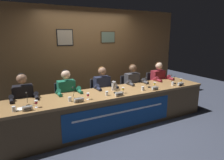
# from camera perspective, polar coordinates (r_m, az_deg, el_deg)

# --- Properties ---
(ground_plane) EXTENTS (12.00, 12.00, 0.00)m
(ground_plane) POSITION_cam_1_polar(r_m,az_deg,el_deg) (4.39, 0.00, -12.74)
(ground_plane) COLOR #383D4C
(wall_back_panelled) EXTENTS (5.72, 0.14, 2.60)m
(wall_back_panelled) POSITION_cam_1_polar(r_m,az_deg,el_deg) (5.28, -7.27, 6.36)
(wall_back_panelled) COLOR brown
(wall_back_panelled) RESTS_ON ground_plane
(conference_table) EXTENTS (4.52, 0.87, 0.75)m
(conference_table) POSITION_cam_1_polar(r_m,az_deg,el_deg) (4.09, 0.82, -6.76)
(conference_table) COLOR olive
(conference_table) RESTS_ON ground_plane
(chair_far_left) EXTENTS (0.44, 0.45, 0.88)m
(chair_far_left) POSITION_cam_1_polar(r_m,az_deg,el_deg) (4.38, -24.24, -8.05)
(chair_far_left) COLOR black
(chair_far_left) RESTS_ON ground_plane
(panelist_far_left) EXTENTS (0.51, 0.48, 1.21)m
(panelist_far_left) POSITION_cam_1_polar(r_m,az_deg,el_deg) (4.10, -24.40, -5.39)
(panelist_far_left) COLOR black
(panelist_far_left) RESTS_ON ground_plane
(nameplate_far_left) EXTENTS (0.15, 0.06, 0.08)m
(nameplate_far_left) POSITION_cam_1_polar(r_m,az_deg,el_deg) (3.37, -23.59, -7.65)
(nameplate_far_left) COLOR white
(nameplate_far_left) RESTS_ON conference_table
(juice_glass_far_left) EXTENTS (0.06, 0.06, 0.12)m
(juice_glass_far_left) POSITION_cam_1_polar(r_m,az_deg,el_deg) (3.45, -21.40, -6.19)
(juice_glass_far_left) COLOR white
(juice_glass_far_left) RESTS_ON conference_table
(water_cup_far_left) EXTENTS (0.06, 0.06, 0.08)m
(water_cup_far_left) POSITION_cam_1_polar(r_m,az_deg,el_deg) (3.43, -26.87, -7.68)
(water_cup_far_left) COLOR silver
(water_cup_far_left) RESTS_ON conference_table
(microphone_far_left) EXTENTS (0.06, 0.17, 0.22)m
(microphone_far_left) POSITION_cam_1_polar(r_m,az_deg,el_deg) (3.61, -23.59, -5.74)
(microphone_far_left) COLOR black
(microphone_far_left) RESTS_ON conference_table
(chair_left) EXTENTS (0.44, 0.45, 0.88)m
(chair_left) POSITION_cam_1_polar(r_m,az_deg,el_deg) (4.49, -13.42, -6.69)
(chair_left) COLOR black
(chair_left) RESTS_ON ground_plane
(panelist_left) EXTENTS (0.51, 0.48, 1.21)m
(panelist_left) POSITION_cam_1_polar(r_m,az_deg,el_deg) (4.22, -12.93, -4.00)
(panelist_left) COLOR black
(panelist_left) RESTS_ON ground_plane
(nameplate_left) EXTENTS (0.18, 0.06, 0.08)m
(nameplate_left) POSITION_cam_1_polar(r_m,az_deg,el_deg) (3.52, -9.65, -5.85)
(nameplate_left) COLOR white
(nameplate_left) RESTS_ON conference_table
(juice_glass_left) EXTENTS (0.06, 0.06, 0.12)m
(juice_glass_left) POSITION_cam_1_polar(r_m,az_deg,el_deg) (3.63, -7.08, -4.39)
(juice_glass_left) COLOR white
(juice_glass_left) RESTS_ON conference_table
(water_cup_left) EXTENTS (0.06, 0.06, 0.08)m
(water_cup_left) POSITION_cam_1_polar(r_m,az_deg,el_deg) (3.59, -12.29, -5.62)
(water_cup_left) COLOR silver
(water_cup_left) RESTS_ON conference_table
(microphone_left) EXTENTS (0.06, 0.17, 0.22)m
(microphone_left) POSITION_cam_1_polar(r_m,az_deg,el_deg) (3.70, -10.99, -4.39)
(microphone_left) COLOR black
(microphone_left) RESTS_ON conference_table
(chair_center) EXTENTS (0.44, 0.45, 0.88)m
(chair_center) POSITION_cam_1_polar(r_m,az_deg,el_deg) (4.75, -3.51, -5.22)
(chair_center) COLOR black
(chair_center) RESTS_ON ground_plane
(panelist_center) EXTENTS (0.51, 0.48, 1.21)m
(panelist_center) POSITION_cam_1_polar(r_m,az_deg,el_deg) (4.49, -2.51, -2.60)
(panelist_center) COLOR black
(panelist_center) RESTS_ON ground_plane
(nameplate_center) EXTENTS (0.17, 0.06, 0.08)m
(nameplate_center) POSITION_cam_1_polar(r_m,az_deg,el_deg) (3.81, 2.16, -4.16)
(nameplate_center) COLOR white
(nameplate_center) RESTS_ON conference_table
(juice_glass_center) EXTENTS (0.06, 0.06, 0.12)m
(juice_glass_center) POSITION_cam_1_polar(r_m,az_deg,el_deg) (3.98, 3.26, -2.72)
(juice_glass_center) COLOR white
(juice_glass_center) RESTS_ON conference_table
(water_cup_center) EXTENTS (0.06, 0.06, 0.08)m
(water_cup_center) POSITION_cam_1_polar(r_m,az_deg,el_deg) (3.85, -1.53, -3.99)
(water_cup_center) COLOR silver
(water_cup_center) RESTS_ON conference_table
(microphone_center) EXTENTS (0.06, 0.17, 0.22)m
(microphone_center) POSITION_cam_1_polar(r_m,az_deg,el_deg) (4.02, 0.64, -2.70)
(microphone_center) COLOR black
(microphone_center) RESTS_ON conference_table
(chair_right) EXTENTS (0.44, 0.45, 0.88)m
(chair_right) POSITION_cam_1_polar(r_m,az_deg,el_deg) (5.14, 5.10, -3.82)
(chair_right) COLOR black
(chair_right) RESTS_ON ground_plane
(panelist_right) EXTENTS (0.51, 0.48, 1.21)m
(panelist_right) POSITION_cam_1_polar(r_m,az_deg,el_deg) (4.90, 6.43, -1.33)
(panelist_right) COLOR black
(panelist_right) RESTS_ON ground_plane
(nameplate_right) EXTENTS (0.15, 0.06, 0.08)m
(nameplate_right) POSITION_cam_1_polar(r_m,az_deg,el_deg) (4.32, 12.53, -2.36)
(nameplate_right) COLOR white
(nameplate_right) RESTS_ON conference_table
(juice_glass_right) EXTENTS (0.06, 0.06, 0.12)m
(juice_glass_right) POSITION_cam_1_polar(r_m,az_deg,el_deg) (4.50, 12.40, -1.13)
(juice_glass_right) COLOR white
(juice_glass_right) RESTS_ON conference_table
(water_cup_right) EXTENTS (0.06, 0.06, 0.08)m
(water_cup_right) POSITION_cam_1_polar(r_m,az_deg,el_deg) (4.25, 9.03, -2.51)
(water_cup_right) COLOR silver
(water_cup_right) RESTS_ON conference_table
(microphone_right) EXTENTS (0.06, 0.17, 0.22)m
(microphone_right) POSITION_cam_1_polar(r_m,az_deg,el_deg) (4.51, 10.57, -1.18)
(microphone_right) COLOR black
(microphone_right) RESTS_ON conference_table
(chair_far_right) EXTENTS (0.44, 0.45, 0.88)m
(chair_far_right) POSITION_cam_1_polar(r_m,az_deg,el_deg) (5.62, 12.34, -2.57)
(chair_far_right) COLOR black
(chair_far_right) RESTS_ON ground_plane
(panelist_far_right) EXTENTS (0.51, 0.48, 1.21)m
(panelist_far_right) POSITION_cam_1_polar(r_m,az_deg,el_deg) (5.41, 13.83, -0.25)
(panelist_far_right) COLOR black
(panelist_far_right) RESTS_ON ground_plane
(nameplate_far_right) EXTENTS (0.17, 0.06, 0.08)m
(nameplate_far_right) POSITION_cam_1_polar(r_m,az_deg,el_deg) (4.84, 19.55, -1.15)
(nameplate_far_right) COLOR white
(nameplate_far_right) RESTS_ON conference_table
(juice_glass_far_right) EXTENTS (0.06, 0.06, 0.12)m
(juice_glass_far_right) POSITION_cam_1_polar(r_m,az_deg,el_deg) (5.07, 19.59, 0.01)
(juice_glass_far_right) COLOR white
(juice_glass_far_right) RESTS_ON conference_table
(water_cup_far_right) EXTENTS (0.06, 0.06, 0.08)m
(water_cup_far_right) POSITION_cam_1_polar(r_m,az_deg,el_deg) (4.82, 17.42, -1.07)
(water_cup_far_right) COLOR silver
(water_cup_far_right) RESTS_ON conference_table
(microphone_far_right) EXTENTS (0.06, 0.17, 0.22)m
(microphone_far_right) POSITION_cam_1_polar(r_m,az_deg,el_deg) (5.00, 17.67, -0.16)
(microphone_far_right) COLOR black
(microphone_far_right) RESTS_ON conference_table
(water_pitcher_central) EXTENTS (0.15, 0.10, 0.21)m
(water_pitcher_central) POSITION_cam_1_polar(r_m,az_deg,el_deg) (4.20, 0.54, -1.73)
(water_pitcher_central) COLOR silver
(water_pitcher_central) RESTS_ON conference_table
(document_stack_far_left) EXTENTS (0.23, 0.17, 0.01)m
(document_stack_far_left) POSITION_cam_1_polar(r_m,az_deg,el_deg) (3.49, -24.43, -7.66)
(document_stack_far_left) COLOR white
(document_stack_far_left) RESTS_ON conference_table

